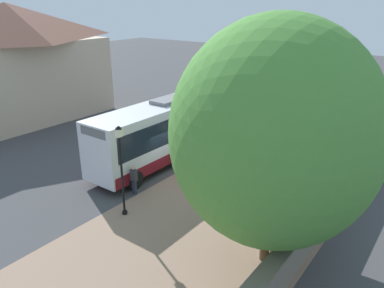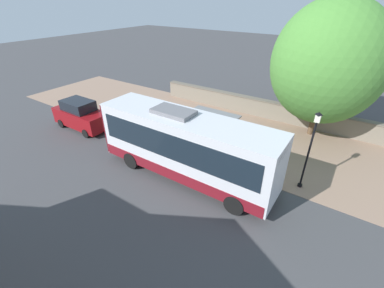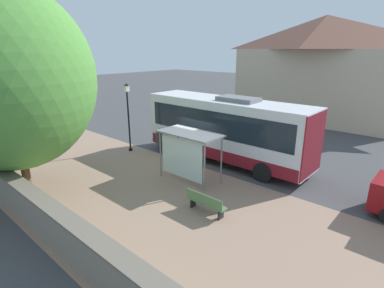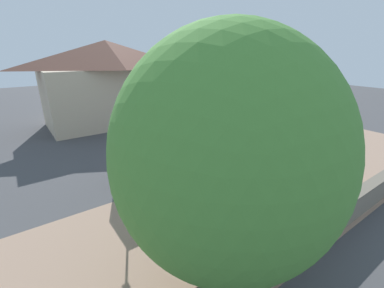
{
  "view_description": "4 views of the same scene",
  "coord_description": "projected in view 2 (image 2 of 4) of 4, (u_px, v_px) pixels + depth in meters",
  "views": [
    {
      "loc": [
        -12.32,
        14.74,
        9.28
      ],
      "look_at": [
        -1.39,
        0.05,
        2.23
      ],
      "focal_mm": 35.0,
      "sensor_mm": 36.0,
      "label": 1
    },
    {
      "loc": [
        11.32,
        5.7,
        8.91
      ],
      "look_at": [
        1.36,
        -0.94,
        1.93
      ],
      "focal_mm": 24.0,
      "sensor_mm": 36.0,
      "label": 2
    },
    {
      "loc": [
        -11.99,
        -10.62,
        6.29
      ],
      "look_at": [
        0.56,
        0.45,
        0.98
      ],
      "focal_mm": 28.0,
      "sensor_mm": 36.0,
      "label": 3
    },
    {
      "loc": [
        -12.85,
        8.78,
        8.18
      ],
      "look_at": [
        0.79,
        -0.95,
        2.0
      ],
      "focal_mm": 24.0,
      "sensor_mm": 36.0,
      "label": 4
    }
  ],
  "objects": [
    {
      "name": "street_lamp_near",
      "position": [
        311.0,
        145.0,
        12.49
      ],
      "size": [
        0.28,
        0.28,
        4.32
      ],
      "color": "black",
      "rests_on": "ground"
    },
    {
      "name": "ground_plane",
      "position": [
        218.0,
        167.0,
        15.36
      ],
      "size": [
        120.0,
        120.0,
        0.0
      ],
      "primitive_type": "plane",
      "color": "#424244",
      "rests_on": "ground"
    },
    {
      "name": "bus",
      "position": [
        186.0,
        145.0,
        13.65
      ],
      "size": [
        2.59,
        10.05,
        3.84
      ],
      "color": "silver",
      "rests_on": "ground"
    },
    {
      "name": "bus_shelter",
      "position": [
        214.0,
        120.0,
        16.29
      ],
      "size": [
        1.59,
        3.17,
        2.47
      ],
      "color": "slate",
      "rests_on": "ground"
    },
    {
      "name": "sidewalk_plaza",
      "position": [
        248.0,
        137.0,
        18.59
      ],
      "size": [
        9.0,
        44.0,
        0.02
      ],
      "color": "#937560",
      "rests_on": "ground"
    },
    {
      "name": "shade_tree",
      "position": [
        328.0,
        63.0,
        16.43
      ],
      "size": [
        7.13,
        7.13,
        9.02
      ],
      "color": "brown",
      "rests_on": "ground"
    },
    {
      "name": "parked_car_behind_bus",
      "position": [
        81.0,
        115.0,
        19.34
      ],
      "size": [
        1.95,
        4.59,
        2.19
      ],
      "color": "maroon",
      "rests_on": "ground"
    },
    {
      "name": "bench",
      "position": [
        195.0,
        122.0,
        19.68
      ],
      "size": [
        0.4,
        1.77,
        0.88
      ],
      "color": "#4C7247",
      "rests_on": "ground"
    },
    {
      "name": "stone_wall",
      "position": [
        268.0,
        109.0,
        21.13
      ],
      "size": [
        0.6,
        20.0,
        1.45
      ],
      "color": "slate",
      "rests_on": "ground"
    },
    {
      "name": "pedestrian",
      "position": [
        265.0,
        172.0,
        13.4
      ],
      "size": [
        0.34,
        0.22,
        1.57
      ],
      "color": "#2D3347",
      "rests_on": "ground"
    }
  ]
}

